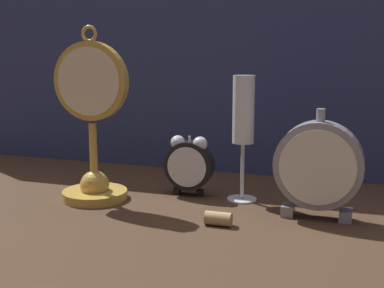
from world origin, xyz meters
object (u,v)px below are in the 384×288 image
(pocket_watch_on_stand, at_px, (93,135))
(wine_cork, at_px, (218,219))
(alarm_clock_twin_bell, at_px, (189,163))
(mantel_clock_silver, at_px, (318,166))
(champagne_flute, at_px, (243,120))

(pocket_watch_on_stand, distance_m, wine_cork, 0.28)
(alarm_clock_twin_bell, height_order, mantel_clock_silver, mantel_clock_silver)
(alarm_clock_twin_bell, height_order, wine_cork, alarm_clock_twin_bell)
(mantel_clock_silver, distance_m, wine_cork, 0.18)
(alarm_clock_twin_bell, distance_m, wine_cork, 0.18)
(mantel_clock_silver, bearing_deg, alarm_clock_twin_bell, 165.69)
(alarm_clock_twin_bell, distance_m, champagne_flute, 0.13)
(pocket_watch_on_stand, xyz_separation_m, wine_cork, (0.25, -0.07, -0.11))
(alarm_clock_twin_bell, distance_m, mantel_clock_silver, 0.25)
(pocket_watch_on_stand, bearing_deg, wine_cork, -14.70)
(pocket_watch_on_stand, xyz_separation_m, mantel_clock_silver, (0.40, 0.02, -0.03))
(pocket_watch_on_stand, distance_m, mantel_clock_silver, 0.40)
(pocket_watch_on_stand, height_order, mantel_clock_silver, pocket_watch_on_stand)
(pocket_watch_on_stand, relative_size, champagne_flute, 1.38)
(alarm_clock_twin_bell, bearing_deg, champagne_flute, 0.14)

